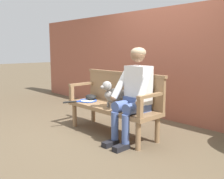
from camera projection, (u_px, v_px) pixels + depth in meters
name	position (u px, v px, depth m)	size (l,w,h in m)	color
ground_plane	(112.00, 133.00, 3.91)	(40.00, 40.00, 0.00)	brown
brick_garden_fence	(168.00, 64.00, 4.70)	(8.00, 0.30, 2.01)	#9E5642
garden_bench	(112.00, 110.00, 3.85)	(1.56, 0.52, 0.43)	#93704C
bench_backrest	(123.00, 88.00, 3.96)	(1.60, 0.06, 0.50)	#93704C
bench_armrest_left_end	(78.00, 88.00, 4.28)	(0.06, 0.52, 0.28)	#93704C
bench_armrest_right_end	(147.00, 101.00, 3.22)	(0.06, 0.52, 0.28)	#93704C
person_seated	(134.00, 92.00, 3.46)	(0.56, 0.66, 1.30)	black
dog_on_bench	(113.00, 94.00, 3.72)	(0.26, 0.39, 0.39)	gray
tennis_racket	(86.00, 101.00, 4.18)	(0.36, 0.58, 0.03)	blue
baseball_glove	(91.00, 97.00, 4.32)	(0.22, 0.17, 0.09)	black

